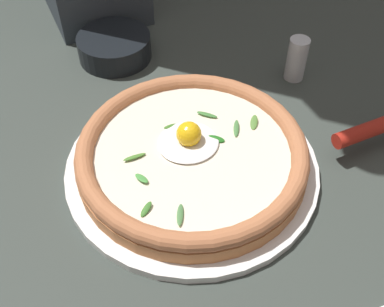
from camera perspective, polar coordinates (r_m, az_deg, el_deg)
The scene contains 6 objects.
ground_plane at distance 0.64m, azimuth 1.67°, elevation -3.23°, with size 2.40×2.40×0.03m, color #353D38.
pizza_plate at distance 0.63m, azimuth 0.00°, elevation -1.61°, with size 0.34×0.34×0.01m, color white.
pizza at distance 0.61m, azimuth -0.01°, elevation 0.00°, with size 0.30×0.30×0.06m.
side_bowl at distance 0.83m, azimuth -9.43°, elevation 12.73°, with size 0.12×0.12×0.04m, color black.
pizza_cutter at distance 0.69m, azimuth 21.95°, elevation 3.14°, with size 0.17×0.03×0.08m.
pepper_shaker at distance 0.78m, azimuth 12.66°, elevation 11.18°, with size 0.03×0.03×0.07m, color silver.
Camera 1 is at (0.16, 0.38, 0.48)m, focal length 43.70 mm.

